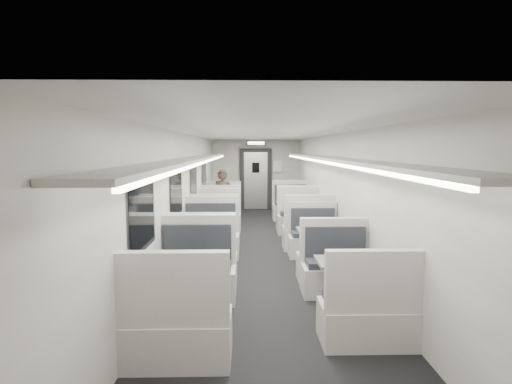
{
  "coord_description": "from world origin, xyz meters",
  "views": [
    {
      "loc": [
        -0.3,
        -7.72,
        2.12
      ],
      "look_at": [
        -0.1,
        0.87,
        1.17
      ],
      "focal_mm": 28.0,
      "sensor_mm": 36.0,
      "label": 1
    }
  ],
  "objects_px": {
    "booth_left_a": "(222,211)",
    "booth_left_b": "(217,222)",
    "booth_left_d": "(188,294)",
    "booth_right_c": "(320,248)",
    "booth_right_b": "(303,223)",
    "passenger": "(223,199)",
    "vestibule_door": "(256,180)",
    "booth_right_a": "(294,211)",
    "booth_left_c": "(207,248)",
    "exit_sign": "(256,143)",
    "booth_right_d": "(349,287)"
  },
  "relations": [
    {
      "from": "booth_left_a",
      "to": "booth_left_b",
      "type": "xyz_separation_m",
      "value": [
        0.0,
        -1.66,
        0.01
      ]
    },
    {
      "from": "booth_left_d",
      "to": "booth_right_c",
      "type": "bearing_deg",
      "value": 49.05
    },
    {
      "from": "booth_right_b",
      "to": "passenger",
      "type": "xyz_separation_m",
      "value": [
        -1.95,
        1.48,
        0.39
      ]
    },
    {
      "from": "booth_right_c",
      "to": "vestibule_door",
      "type": "relative_size",
      "value": 0.94
    },
    {
      "from": "booth_right_a",
      "to": "vestibule_door",
      "type": "height_order",
      "value": "vestibule_door"
    },
    {
      "from": "booth_right_c",
      "to": "booth_left_b",
      "type": "bearing_deg",
      "value": 130.71
    },
    {
      "from": "booth_left_d",
      "to": "booth_right_b",
      "type": "xyz_separation_m",
      "value": [
        2.0,
        4.42,
        -0.0
      ]
    },
    {
      "from": "vestibule_door",
      "to": "booth_left_c",
      "type": "bearing_deg",
      "value": -98.3
    },
    {
      "from": "vestibule_door",
      "to": "exit_sign",
      "type": "distance_m",
      "value": 1.33
    },
    {
      "from": "booth_left_b",
      "to": "exit_sign",
      "type": "xyz_separation_m",
      "value": [
        1.0,
        3.94,
        1.89
      ]
    },
    {
      "from": "booth_left_a",
      "to": "booth_left_d",
      "type": "bearing_deg",
      "value": -90.0
    },
    {
      "from": "booth_left_a",
      "to": "vestibule_door",
      "type": "distance_m",
      "value": 3.02
    },
    {
      "from": "booth_left_a",
      "to": "booth_left_d",
      "type": "relative_size",
      "value": 0.96
    },
    {
      "from": "booth_left_b",
      "to": "exit_sign",
      "type": "relative_size",
      "value": 3.52
    },
    {
      "from": "exit_sign",
      "to": "booth_left_d",
      "type": "bearing_deg",
      "value": -96.66
    },
    {
      "from": "booth_left_c",
      "to": "passenger",
      "type": "height_order",
      "value": "passenger"
    },
    {
      "from": "booth_left_a",
      "to": "booth_left_c",
      "type": "bearing_deg",
      "value": -90.0
    },
    {
      "from": "booth_left_b",
      "to": "booth_right_a",
      "type": "height_order",
      "value": "booth_left_b"
    },
    {
      "from": "booth_right_d",
      "to": "booth_right_a",
      "type": "bearing_deg",
      "value": 90.0
    },
    {
      "from": "booth_left_a",
      "to": "booth_right_a",
      "type": "height_order",
      "value": "booth_right_a"
    },
    {
      "from": "booth_left_a",
      "to": "exit_sign",
      "type": "bearing_deg",
      "value": 66.33
    },
    {
      "from": "booth_left_b",
      "to": "booth_right_b",
      "type": "xyz_separation_m",
      "value": [
        2.0,
        -0.21,
        0.0
      ]
    },
    {
      "from": "booth_left_a",
      "to": "exit_sign",
      "type": "xyz_separation_m",
      "value": [
        1.0,
        2.28,
        1.9
      ]
    },
    {
      "from": "booth_left_c",
      "to": "booth_right_a",
      "type": "height_order",
      "value": "booth_left_c"
    },
    {
      "from": "booth_right_b",
      "to": "booth_right_d",
      "type": "relative_size",
      "value": 1.08
    },
    {
      "from": "exit_sign",
      "to": "passenger",
      "type": "bearing_deg",
      "value": -109.5
    },
    {
      "from": "booth_left_c",
      "to": "booth_right_a",
      "type": "relative_size",
      "value": 1.01
    },
    {
      "from": "vestibule_door",
      "to": "booth_right_a",
      "type": "bearing_deg",
      "value": -70.13
    },
    {
      "from": "booth_right_a",
      "to": "booth_right_c",
      "type": "distance_m",
      "value": 3.98
    },
    {
      "from": "booth_right_b",
      "to": "booth_left_b",
      "type": "bearing_deg",
      "value": 173.95
    },
    {
      "from": "booth_left_d",
      "to": "vestibule_door",
      "type": "xyz_separation_m",
      "value": [
        1.0,
        9.05,
        0.65
      ]
    },
    {
      "from": "booth_left_c",
      "to": "vestibule_door",
      "type": "relative_size",
      "value": 1.04
    },
    {
      "from": "booth_left_a",
      "to": "booth_right_c",
      "type": "distance_m",
      "value": 4.45
    },
    {
      "from": "booth_left_c",
      "to": "booth_left_d",
      "type": "bearing_deg",
      "value": -90.0
    },
    {
      "from": "booth_left_b",
      "to": "booth_left_d",
      "type": "xyz_separation_m",
      "value": [
        0.0,
        -4.63,
        0.0
      ]
    },
    {
      "from": "booth_left_a",
      "to": "booth_left_c",
      "type": "xyz_separation_m",
      "value": [
        0.0,
        -4.09,
        0.02
      ]
    },
    {
      "from": "booth_right_c",
      "to": "exit_sign",
      "type": "xyz_separation_m",
      "value": [
        -1.0,
        6.26,
        1.93
      ]
    },
    {
      "from": "booth_right_b",
      "to": "booth_right_a",
      "type": "bearing_deg",
      "value": 90.0
    },
    {
      "from": "booth_right_c",
      "to": "exit_sign",
      "type": "height_order",
      "value": "exit_sign"
    },
    {
      "from": "booth_left_a",
      "to": "booth_left_b",
      "type": "distance_m",
      "value": 1.66
    },
    {
      "from": "booth_right_d",
      "to": "exit_sign",
      "type": "height_order",
      "value": "exit_sign"
    },
    {
      "from": "vestibule_door",
      "to": "booth_left_a",
      "type": "bearing_deg",
      "value": -109.86
    },
    {
      "from": "booth_left_a",
      "to": "booth_right_d",
      "type": "relative_size",
      "value": 1.04
    },
    {
      "from": "booth_right_c",
      "to": "booth_left_c",
      "type": "bearing_deg",
      "value": -176.92
    },
    {
      "from": "exit_sign",
      "to": "vestibule_door",
      "type": "bearing_deg",
      "value": 90.0
    },
    {
      "from": "passenger",
      "to": "booth_left_d",
      "type": "bearing_deg",
      "value": -77.86
    },
    {
      "from": "booth_left_c",
      "to": "exit_sign",
      "type": "distance_m",
      "value": 6.72
    },
    {
      "from": "passenger",
      "to": "vestibule_door",
      "type": "height_order",
      "value": "vestibule_door"
    },
    {
      "from": "booth_left_b",
      "to": "booth_right_a",
      "type": "relative_size",
      "value": 1.0
    },
    {
      "from": "booth_right_c",
      "to": "booth_right_d",
      "type": "xyz_separation_m",
      "value": [
        0.0,
        -2.03,
        0.01
      ]
    }
  ]
}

